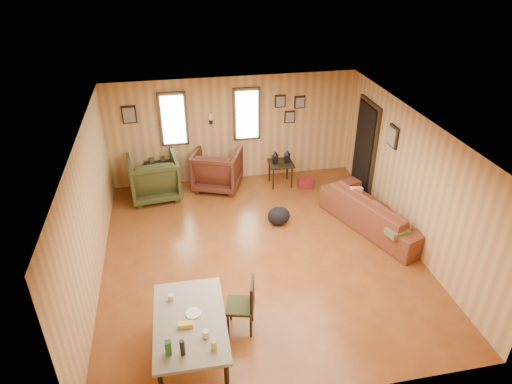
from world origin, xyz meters
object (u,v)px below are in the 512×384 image
sofa (378,206)px  side_table (281,161)px  recliner_brown (217,167)px  end_table (159,169)px  recliner_green (154,175)px  dining_table (190,325)px

sofa → side_table: sofa is taller
recliner_brown → sofa: bearing=163.3°
end_table → side_table: size_ratio=0.87×
recliner_brown → recliner_green: (-1.39, -0.17, 0.02)m
recliner_brown → recliner_green: recliner_green is taller
recliner_brown → side_table: size_ratio=1.19×
recliner_green → dining_table: bearing=89.3°
recliner_brown → dining_table: 4.88m
side_table → dining_table: dining_table is taller
recliner_brown → dining_table: bearing=100.3°
recliner_brown → dining_table: recliner_brown is taller
recliner_green → end_table: size_ratio=1.41×
recliner_brown → side_table: (1.41, -0.14, 0.07)m
side_table → dining_table: (-2.34, -4.64, 0.13)m
end_table → dining_table: 5.12m
sofa → recliner_brown: 3.58m
end_table → dining_table: (0.36, -5.10, 0.29)m
sofa → recliner_green: bearing=43.0°
dining_table → sofa: bearing=35.8°
end_table → side_table: bearing=-9.6°
recliner_brown → side_table: recliner_brown is taller
recliner_green → side_table: size_ratio=1.23×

